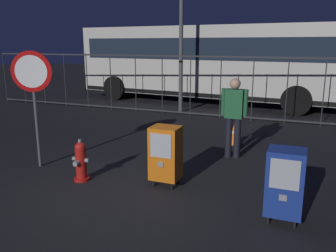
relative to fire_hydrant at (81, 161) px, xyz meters
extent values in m
plane|color=black|center=(0.98, -0.30, -0.35)|extent=(60.00, 60.00, 0.00)
cylinder|color=red|center=(0.00, 0.00, -0.33)|extent=(0.28, 0.28, 0.05)
cylinder|color=red|center=(0.00, 0.00, -0.03)|extent=(0.19, 0.19, 0.55)
sphere|color=red|center=(0.00, 0.00, 0.25)|extent=(0.19, 0.19, 0.19)
cylinder|color=gray|center=(0.00, 0.00, 0.37)|extent=(0.06, 0.06, 0.05)
cylinder|color=gray|center=(0.00, -0.13, 0.00)|extent=(0.09, 0.08, 0.09)
cylinder|color=gray|center=(-0.13, 0.00, 0.03)|extent=(0.07, 0.07, 0.07)
cylinder|color=gray|center=(0.13, 0.00, 0.03)|extent=(0.07, 0.07, 0.07)
cylinder|color=black|center=(1.29, 0.22, -0.29)|extent=(0.04, 0.04, 0.12)
cylinder|color=black|center=(1.62, 0.22, -0.29)|extent=(0.04, 0.04, 0.12)
cylinder|color=black|center=(1.29, 0.50, -0.29)|extent=(0.04, 0.04, 0.12)
cylinder|color=black|center=(1.62, 0.50, -0.29)|extent=(0.04, 0.04, 0.12)
cube|color=orange|center=(1.46, 0.36, 0.22)|extent=(0.48, 0.40, 0.90)
cube|color=#B2B7BF|center=(1.46, 0.15, 0.40)|extent=(0.36, 0.01, 0.40)
cube|color=gray|center=(1.46, 0.15, 0.08)|extent=(0.10, 0.02, 0.08)
cylinder|color=black|center=(3.23, -0.36, -0.29)|extent=(0.04, 0.04, 0.12)
cylinder|color=black|center=(3.57, -0.36, -0.29)|extent=(0.04, 0.04, 0.12)
cylinder|color=black|center=(3.23, -0.08, -0.29)|extent=(0.04, 0.04, 0.12)
cylinder|color=black|center=(3.57, -0.08, -0.29)|extent=(0.04, 0.04, 0.12)
cube|color=navy|center=(3.40, -0.22, 0.22)|extent=(0.48, 0.40, 0.90)
cube|color=#B2B7BF|center=(3.40, -0.43, 0.40)|extent=(0.36, 0.01, 0.40)
cube|color=gray|center=(3.40, -0.43, 0.08)|extent=(0.10, 0.02, 0.08)
cylinder|color=#4C4F54|center=(-1.20, 0.31, 0.75)|extent=(0.06, 0.06, 2.20)
cylinder|color=red|center=(-1.20, 0.29, 1.50)|extent=(0.71, 0.31, 0.76)
cylinder|color=white|center=(-1.20, 0.27, 1.50)|extent=(0.56, 0.23, 0.60)
cylinder|color=black|center=(2.10, 2.27, 0.07)|extent=(0.14, 0.14, 0.85)
cylinder|color=black|center=(2.28, 2.27, 0.07)|extent=(0.14, 0.14, 0.85)
cube|color=#1E5933|center=(2.19, 2.27, 0.80)|extent=(0.36, 0.20, 0.60)
sphere|color=tan|center=(2.19, 2.27, 1.21)|extent=(0.22, 0.22, 0.22)
cylinder|color=#1E5933|center=(1.96, 2.27, 0.83)|extent=(0.09, 0.09, 0.55)
cylinder|color=#1E5933|center=(2.42, 2.27, 0.83)|extent=(0.09, 0.09, 0.55)
cube|color=black|center=(2.04, 3.17, -0.34)|extent=(0.36, 0.36, 0.03)
cone|color=orange|center=(2.04, 3.17, -0.07)|extent=(0.28, 0.28, 0.50)
cylinder|color=white|center=(2.04, 3.17, -0.02)|extent=(0.17, 0.17, 0.06)
cube|color=#2D2D33|center=(0.98, 6.06, 1.60)|extent=(18.00, 0.04, 0.05)
cube|color=#2D2D33|center=(0.98, 6.06, -0.25)|extent=(18.00, 0.04, 0.05)
cylinder|color=#2D2D33|center=(-8.02, 6.06, 0.65)|extent=(0.03, 0.03, 2.00)
cylinder|color=#2D2D33|center=(-7.02, 6.06, 0.65)|extent=(0.03, 0.03, 2.00)
cylinder|color=#2D2D33|center=(-6.02, 6.06, 0.65)|extent=(0.03, 0.03, 2.00)
cylinder|color=#2D2D33|center=(-5.02, 6.06, 0.65)|extent=(0.03, 0.03, 2.00)
cylinder|color=#2D2D33|center=(-4.02, 6.06, 0.65)|extent=(0.03, 0.03, 2.00)
cylinder|color=#2D2D33|center=(-3.02, 6.06, 0.65)|extent=(0.03, 0.03, 2.00)
cylinder|color=#2D2D33|center=(-2.02, 6.06, 0.65)|extent=(0.03, 0.03, 2.00)
cylinder|color=#2D2D33|center=(-1.02, 6.06, 0.65)|extent=(0.03, 0.03, 2.00)
cylinder|color=#2D2D33|center=(-0.02, 6.06, 0.65)|extent=(0.03, 0.03, 2.00)
cylinder|color=#2D2D33|center=(0.98, 6.06, 0.65)|extent=(0.03, 0.03, 2.00)
cylinder|color=#2D2D33|center=(1.98, 6.06, 0.65)|extent=(0.03, 0.03, 2.00)
cylinder|color=#2D2D33|center=(2.98, 6.06, 0.65)|extent=(0.03, 0.03, 2.00)
cylinder|color=#2D2D33|center=(3.98, 6.06, 0.65)|extent=(0.03, 0.03, 2.00)
cube|color=beige|center=(-0.32, 9.06, 1.32)|extent=(10.69, 3.45, 2.65)
cube|color=#1E2838|center=(-0.32, 9.06, 1.80)|extent=(10.06, 3.42, 0.80)
cube|color=black|center=(-0.32, 9.06, 0.10)|extent=(10.48, 3.45, 0.16)
cylinder|color=black|center=(3.22, 7.47, 0.15)|extent=(1.02, 0.37, 1.00)
cylinder|color=black|center=(3.45, 9.96, 0.15)|extent=(1.02, 0.37, 1.00)
cylinder|color=black|center=(-4.10, 8.15, 0.15)|extent=(1.02, 0.37, 1.00)
cylinder|color=black|center=(-3.87, 10.64, 0.15)|extent=(1.02, 0.37, 1.00)
cylinder|color=#4C4F54|center=(-0.54, 6.57, 3.24)|extent=(0.14, 0.14, 7.18)
camera|label=1|loc=(3.60, -4.83, 2.01)|focal=37.61mm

